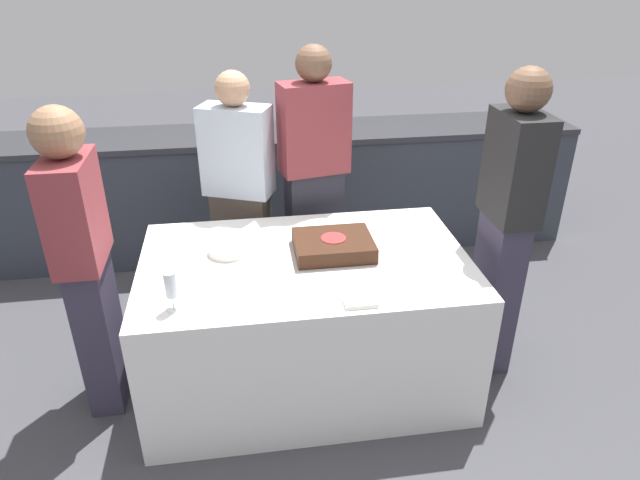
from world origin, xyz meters
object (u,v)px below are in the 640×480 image
person_seated_left (85,262)px  person_cutting_cake (314,182)px  cake (333,246)px  person_seated_right (506,223)px  person_standing_back (240,197)px  plate_stack (228,249)px  wine_glass (171,286)px

person_seated_left → person_cutting_cake: bearing=-58.3°
cake → person_seated_left: (-1.18, -0.04, 0.03)m
person_cutting_cake → person_seated_right: person_cutting_cake is taller
person_cutting_cake → person_standing_back: (-0.45, -0.00, -0.07)m
person_standing_back → plate_stack: bearing=105.4°
person_seated_left → person_seated_right: size_ratio=0.94×
person_cutting_cake → person_seated_left: bearing=20.2°
person_seated_left → person_seated_right: 2.07m
person_cutting_cake → person_seated_left: person_cutting_cake is taller
cake → wine_glass: size_ratio=2.36×
cake → person_seated_left: 1.18m
cake → person_standing_back: bearing=123.1°
cake → person_seated_right: 0.89m
cake → person_cutting_cake: 0.69m
plate_stack → wine_glass: 0.53m
plate_stack → person_standing_back: bearing=83.0°
person_standing_back → wine_glass: bearing=96.4°
plate_stack → person_cutting_cake: (0.52, 0.61, 0.09)m
person_seated_right → person_cutting_cake: bearing=-129.5°
cake → person_standing_back: (-0.45, 0.69, 0.00)m
plate_stack → person_seated_left: 0.67m
plate_stack → wine_glass: bearing=-116.7°
cake → person_seated_right: (0.88, -0.04, 0.08)m
wine_glass → person_seated_right: size_ratio=0.11×
person_seated_left → cake: bearing=-88.0°
wine_glass → person_seated_left: bearing=140.7°
wine_glass → person_standing_back: bearing=74.0°
plate_stack → wine_glass: wine_glass is taller
cake → person_standing_back: person_standing_back is taller
wine_glass → person_standing_back: size_ratio=0.12×
person_cutting_cake → person_seated_right: bearing=129.0°
person_cutting_cake → cake: bearing=78.5°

